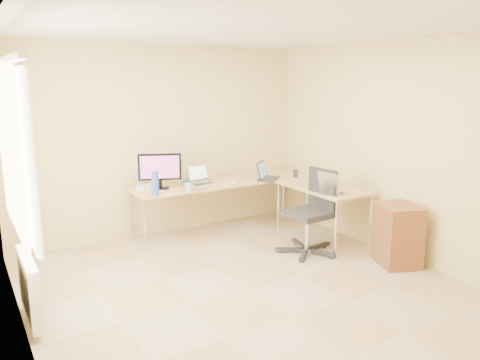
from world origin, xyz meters
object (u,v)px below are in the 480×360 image
monitor (160,171)px  laptop_center (202,174)px  laptop_black (268,170)px  keyboard (201,185)px  cabinet (397,235)px  water_bottle (155,183)px  laptop_return (334,185)px  desk_main (223,206)px  mug (189,187)px  desk_return (322,213)px  office_chair (308,214)px  desk_fan (141,177)px

monitor → laptop_center: size_ratio=1.71×
laptop_black → keyboard: (-1.04, 0.09, -0.12)m
monitor → cabinet: monitor is taller
laptop_center → laptop_black: 1.01m
water_bottle → laptop_return: 2.21m
keyboard → desk_main: bearing=-4.2°
laptop_black → keyboard: bearing=132.9°
laptop_center → mug: size_ratio=3.16×
desk_return → office_chair: 0.62m
desk_return → laptop_return: laptop_return is taller
desk_main → water_bottle: 1.27m
desk_fan → office_chair: office_chair is taller
laptop_black → water_bottle: water_bottle is taller
water_bottle → cabinet: bearing=-39.5°
desk_return → mug: size_ratio=12.68×
cabinet → monitor: bearing=156.0°
cabinet → office_chair: bearing=150.4°
mug → cabinet: (1.80, -1.86, -0.42)m
office_chair → laptop_black: bearing=76.3°
desk_main → keyboard: bearing=-162.6°
desk_return → monitor: size_ratio=2.35×
monitor → keyboard: monitor is taller
desk_return → cabinet: (0.15, -1.15, -0.01)m
desk_return → laptop_return: 0.66m
mug → water_bottle: bearing=180.0°
keyboard → laptop_return: (1.21, -1.27, 0.11)m
laptop_black → office_chair: bearing=-140.8°
desk_main → laptop_black: 0.82m
keyboard → office_chair: bearing=-75.3°
office_chair → desk_return: bearing=26.7°
water_bottle → office_chair: (1.59, -1.02, -0.38)m
laptop_center → cabinet: laptop_center is taller
office_chair → laptop_return: bearing=-18.9°
mug → cabinet: 2.62m
mug → laptop_return: (1.47, -1.10, 0.07)m
laptop_center → mug: bearing=-155.8°
office_chair → desk_fan: bearing=131.0°
laptop_center → desk_main: bearing=-3.8°
laptop_black → cabinet: laptop_black is taller
laptop_center → desk_fan: bearing=147.4°
cabinet → laptop_center: bearing=147.4°
monitor → laptop_black: bearing=15.7°
laptop_black → keyboard: laptop_black is taller
monitor → desk_fan: bearing=151.5°
mug → water_bottle: 0.46m
desk_main → laptop_return: laptop_return is taller
mug → keyboard: bearing=32.9°
laptop_center → desk_fan: 0.80m
mug → cabinet: size_ratio=0.14×
laptop_center → water_bottle: bearing=-176.2°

